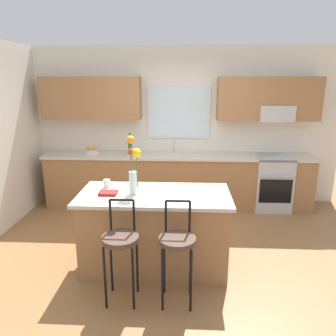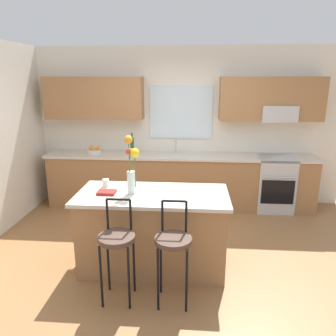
% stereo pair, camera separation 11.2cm
% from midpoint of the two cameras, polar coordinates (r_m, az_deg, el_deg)
% --- Properties ---
extents(ground_plane, '(14.00, 14.00, 0.00)m').
position_cam_midpoint_polar(ground_plane, '(4.25, 1.78, -15.17)').
color(ground_plane, olive).
extents(back_wall_assembly, '(5.60, 0.50, 2.70)m').
position_cam_midpoint_polar(back_wall_assembly, '(5.68, 3.18, 8.79)').
color(back_wall_assembly, silver).
rests_on(back_wall_assembly, ground).
extents(counter_run, '(4.56, 0.64, 0.92)m').
position_cam_midpoint_polar(counter_run, '(5.62, 2.63, -2.14)').
color(counter_run, '#996B42').
rests_on(counter_run, ground).
extents(sink_faucet, '(0.02, 0.13, 0.23)m').
position_cam_midpoint_polar(sink_faucet, '(5.61, 1.95, 4.12)').
color(sink_faucet, '#B7BABC').
rests_on(sink_faucet, counter_run).
extents(oven_range, '(0.60, 0.64, 0.92)m').
position_cam_midpoint_polar(oven_range, '(5.78, 18.68, -2.53)').
color(oven_range, '#B7BABC').
rests_on(oven_range, ground).
extents(kitchen_island, '(1.71, 0.82, 0.92)m').
position_cam_midpoint_polar(kitchen_island, '(3.84, -1.81, -10.93)').
color(kitchen_island, '#996B42').
rests_on(kitchen_island, ground).
extents(bar_stool_near, '(0.36, 0.36, 1.04)m').
position_cam_midpoint_polar(bar_stool_near, '(3.25, -7.99, -12.84)').
color(bar_stool_near, black).
rests_on(bar_stool_near, ground).
extents(bar_stool_middle, '(0.36, 0.36, 1.04)m').
position_cam_midpoint_polar(bar_stool_middle, '(3.19, 1.99, -13.32)').
color(bar_stool_middle, black).
rests_on(bar_stool_middle, ground).
extents(flower_vase, '(0.15, 0.14, 0.67)m').
position_cam_midpoint_polar(flower_vase, '(3.57, -5.59, 0.49)').
color(flower_vase, silver).
rests_on(flower_vase, kitchen_island).
extents(mug_ceramic, '(0.08, 0.08, 0.09)m').
position_cam_midpoint_polar(mug_ceramic, '(3.93, -10.11, -2.58)').
color(mug_ceramic, silver).
rests_on(mug_ceramic, kitchen_island).
extents(cookbook, '(0.20, 0.15, 0.03)m').
position_cam_midpoint_polar(cookbook, '(3.69, -9.93, -4.26)').
color(cookbook, maroon).
rests_on(cookbook, kitchen_island).
extents(fruit_bowl_oranges, '(0.24, 0.24, 0.13)m').
position_cam_midpoint_polar(fruit_bowl_oranges, '(5.73, -12.34, 2.99)').
color(fruit_bowl_oranges, silver).
rests_on(fruit_bowl_oranges, counter_run).
extents(bottle_olive_oil, '(0.06, 0.06, 0.36)m').
position_cam_midpoint_polar(bottle_olive_oil, '(5.55, -5.77, 4.01)').
color(bottle_olive_oil, '#1E5923').
rests_on(bottle_olive_oil, counter_run).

